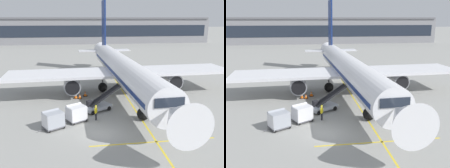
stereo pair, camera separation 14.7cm
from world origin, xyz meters
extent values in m
plane|color=gray|center=(0.00, 0.00, 0.00)|extent=(600.00, 600.00, 0.00)
cylinder|color=white|center=(4.85, 13.09, 3.79)|extent=(5.11, 34.14, 3.77)
cube|color=navy|center=(4.85, 13.09, 3.79)|extent=(5.10, 32.78, 0.45)
cone|color=white|center=(5.60, -5.79, 3.79)|extent=(3.73, 3.91, 3.58)
cone|color=white|center=(4.06, 33.10, 4.08)|extent=(3.44, 6.15, 3.20)
cube|color=white|center=(-4.01, 13.59, 3.23)|extent=(16.41, 7.44, 0.36)
cylinder|color=#93969E|center=(-2.69, 12.96, 1.88)|extent=(2.51, 4.51, 2.34)
cylinder|color=black|center=(-2.60, 10.70, 1.88)|extent=(1.99, 0.20, 1.99)
cube|color=white|center=(13.64, 14.29, 3.23)|extent=(16.41, 7.44, 0.36)
cylinder|color=#93969E|center=(12.38, 13.56, 1.88)|extent=(2.51, 4.51, 2.34)
cylinder|color=black|center=(12.47, 11.30, 1.88)|extent=(1.99, 0.20, 1.99)
cube|color=navy|center=(4.12, 31.59, 9.65)|extent=(0.44, 4.09, 10.21)
cube|color=white|center=(4.13, 31.29, 4.36)|extent=(11.09, 3.15, 0.20)
cube|color=#1E2633|center=(5.50, -3.15, 4.36)|extent=(2.70, 1.80, 0.83)
cylinder|color=#47474C|center=(5.26, 2.89, 1.32)|extent=(0.22, 0.22, 1.18)
sphere|color=black|center=(5.26, 2.89, 0.73)|extent=(1.45, 1.45, 1.45)
cylinder|color=#47474C|center=(1.96, 14.68, 1.32)|extent=(0.22, 0.22, 1.18)
sphere|color=black|center=(1.96, 14.68, 0.73)|extent=(1.45, 1.45, 1.45)
cylinder|color=#47474C|center=(7.61, 14.90, 1.32)|extent=(0.22, 0.22, 1.18)
sphere|color=black|center=(7.61, 14.90, 0.73)|extent=(1.45, 1.45, 1.45)
cube|color=#A3A8B2|center=(0.42, 6.43, 0.50)|extent=(3.74, 3.09, 0.44)
cube|color=black|center=(-0.57, 6.27, 1.07)|extent=(0.80, 0.79, 0.70)
cylinder|color=#333338|center=(0.02, 6.62, 1.12)|extent=(0.08, 0.08, 0.80)
cube|color=#A3A8B2|center=(1.48, 7.05, 1.68)|extent=(4.68, 3.23, 2.08)
cube|color=black|center=(1.48, 7.05, 1.77)|extent=(4.49, 3.04, 1.93)
cube|color=#333338|center=(1.70, 6.67, 1.80)|extent=(4.20, 2.47, 2.11)
cube|color=#333338|center=(1.26, 7.43, 1.80)|extent=(4.20, 2.47, 2.11)
cylinder|color=black|center=(1.82, 6.39, 0.28)|extent=(0.58, 0.45, 0.56)
cylinder|color=black|center=(1.08, 7.67, 0.28)|extent=(0.58, 0.45, 0.56)
cylinder|color=black|center=(-0.24, 5.20, 0.28)|extent=(0.58, 0.45, 0.56)
cylinder|color=black|center=(-0.98, 6.47, 0.28)|extent=(0.58, 0.45, 0.56)
cube|color=#515156|center=(-2.15, 3.53, 0.21)|extent=(2.54, 2.39, 0.12)
cylinder|color=#4C4C51|center=(-3.32, 2.84, 0.20)|extent=(0.64, 0.42, 0.07)
cube|color=silver|center=(-2.15, 3.53, 1.02)|extent=(2.40, 2.26, 1.50)
cube|color=silver|center=(-2.36, 3.88, 1.54)|extent=(2.02, 1.64, 0.74)
cube|color=silver|center=(-2.99, 3.04, 1.02)|extent=(0.76, 1.26, 1.38)
sphere|color=black|center=(-3.19, 3.71, 0.15)|extent=(0.30, 0.30, 0.30)
sphere|color=black|center=(-2.50, 2.54, 0.15)|extent=(0.30, 0.30, 0.30)
sphere|color=black|center=(-1.81, 4.52, 0.15)|extent=(0.30, 0.30, 0.30)
sphere|color=black|center=(-1.12, 3.35, 0.15)|extent=(0.30, 0.30, 0.30)
cube|color=#515156|center=(-4.53, 2.01, 0.21)|extent=(2.54, 2.39, 0.12)
cylinder|color=#4C4C51|center=(-5.69, 1.33, 0.20)|extent=(0.64, 0.42, 0.07)
cube|color=#9EA3AD|center=(-4.53, 2.01, 1.02)|extent=(2.40, 2.26, 1.50)
cube|color=#9EA3AD|center=(-4.74, 2.37, 1.54)|extent=(2.02, 1.64, 0.74)
cube|color=silver|center=(-5.36, 1.52, 1.02)|extent=(0.76, 1.26, 1.38)
sphere|color=black|center=(-5.56, 2.19, 0.15)|extent=(0.30, 0.30, 0.30)
sphere|color=black|center=(-4.87, 1.02, 0.15)|extent=(0.30, 0.30, 0.30)
sphere|color=black|center=(-4.19, 3.00, 0.15)|extent=(0.30, 0.30, 0.30)
sphere|color=black|center=(-3.50, 1.83, 0.15)|extent=(0.30, 0.30, 0.30)
cylinder|color=#333847|center=(-2.10, 3.01, 0.43)|extent=(0.15, 0.15, 0.86)
cylinder|color=#333847|center=(-1.93, 3.04, 0.43)|extent=(0.15, 0.15, 0.86)
cube|color=yellow|center=(-2.01, 3.02, 1.15)|extent=(0.41, 0.30, 0.58)
cube|color=white|center=(-2.03, 3.15, 1.15)|extent=(0.34, 0.06, 0.08)
sphere|color=brown|center=(-2.01, 3.02, 1.56)|extent=(0.21, 0.21, 0.21)
sphere|color=yellow|center=(-2.01, 3.02, 1.63)|extent=(0.23, 0.23, 0.23)
cylinder|color=yellow|center=(-2.25, 2.99, 1.10)|extent=(0.09, 0.09, 0.56)
cylinder|color=yellow|center=(-1.78, 3.06, 1.10)|extent=(0.09, 0.09, 0.56)
cylinder|color=black|center=(-0.02, 3.58, 0.43)|extent=(0.15, 0.15, 0.86)
cylinder|color=black|center=(0.04, 3.75, 0.43)|extent=(0.15, 0.15, 0.86)
cube|color=yellow|center=(0.01, 3.67, 1.15)|extent=(0.34, 0.43, 0.58)
cube|color=white|center=(-0.11, 3.70, 1.15)|extent=(0.11, 0.33, 0.08)
sphere|color=beige|center=(0.01, 3.67, 1.56)|extent=(0.21, 0.21, 0.21)
sphere|color=yellow|center=(0.01, 3.67, 1.63)|extent=(0.23, 0.23, 0.23)
cylinder|color=yellow|center=(-0.06, 3.44, 1.10)|extent=(0.09, 0.09, 0.56)
cylinder|color=yellow|center=(0.08, 3.90, 1.10)|extent=(0.09, 0.09, 0.56)
cube|color=black|center=(-2.22, 11.92, 0.03)|extent=(0.60, 0.60, 0.05)
cone|color=orange|center=(-2.22, 11.92, 0.36)|extent=(0.48, 0.48, 0.63)
cylinder|color=white|center=(-2.22, 11.92, 0.40)|extent=(0.26, 0.26, 0.08)
cube|color=black|center=(-0.84, 12.77, 0.03)|extent=(0.64, 0.64, 0.05)
cone|color=orange|center=(-0.84, 12.77, 0.39)|extent=(0.51, 0.51, 0.68)
cylinder|color=white|center=(-0.84, 12.77, 0.42)|extent=(0.28, 0.28, 0.08)
cube|color=black|center=(-1.65, 11.73, 0.03)|extent=(0.57, 0.57, 0.05)
cone|color=orange|center=(-1.65, 11.73, 0.35)|extent=(0.46, 0.46, 0.60)
cylinder|color=white|center=(-1.65, 11.73, 0.38)|extent=(0.25, 0.25, 0.07)
cube|color=yellow|center=(5.11, 13.09, 0.00)|extent=(0.20, 110.00, 0.01)
cube|color=yellow|center=(4.85, -2.35, 0.00)|extent=(12.00, 0.20, 0.01)
cube|color=gray|center=(-5.56, 98.17, 5.39)|extent=(129.55, 19.46, 10.78)
cube|color=#1E2633|center=(-5.56, 88.39, 5.66)|extent=(125.67, 0.10, 4.85)
cube|color=slate|center=(-5.56, 96.22, 11.13)|extent=(128.26, 16.54, 0.70)
camera|label=1|loc=(-2.01, -22.69, 11.10)|focal=40.31mm
camera|label=2|loc=(-1.87, -22.71, 11.10)|focal=40.31mm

